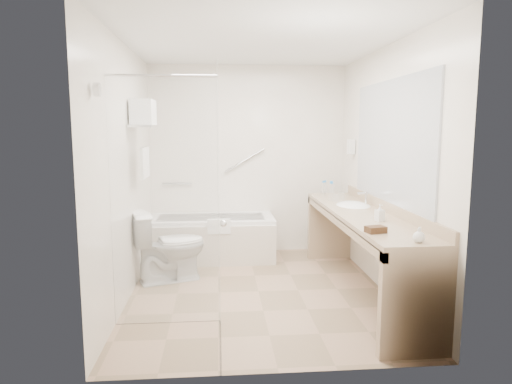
{
  "coord_description": "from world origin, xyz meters",
  "views": [
    {
      "loc": [
        -0.4,
        -4.52,
        1.68
      ],
      "look_at": [
        0.0,
        0.3,
        1.0
      ],
      "focal_mm": 32.0,
      "sensor_mm": 36.0,
      "label": 1
    }
  ],
  "objects": [
    {
      "name": "mirror",
      "position": [
        1.29,
        -0.15,
        1.55
      ],
      "size": [
        0.02,
        2.0,
        1.2
      ],
      "primitive_type": "cube",
      "color": "#ACB1B8",
      "rests_on": "wall_right"
    },
    {
      "name": "soap_bottle_b",
      "position": [
        1.06,
        -1.38,
        0.89
      ],
      "size": [
        0.11,
        0.13,
        0.09
      ],
      "primitive_type": "imported",
      "rotation": [
        0.0,
        0.0,
        0.25
      ],
      "color": "silver",
      "rests_on": "vanity_counter"
    },
    {
      "name": "faucet",
      "position": [
        1.2,
        0.25,
        0.93
      ],
      "size": [
        0.03,
        0.03,
        0.14
      ],
      "primitive_type": "cylinder",
      "color": "silver",
      "rests_on": "vanity_counter"
    },
    {
      "name": "floor",
      "position": [
        0.0,
        0.0,
        0.0
      ],
      "size": [
        3.2,
        3.2,
        0.0
      ],
      "primitive_type": "plane",
      "color": "#A38165",
      "rests_on": "ground"
    },
    {
      "name": "ceiling",
      "position": [
        0.0,
        0.0,
        2.5
      ],
      "size": [
        2.6,
        3.2,
        0.1
      ],
      "primitive_type": "cube",
      "color": "silver",
      "rests_on": "wall_back"
    },
    {
      "name": "shower_enclosure",
      "position": [
        -0.63,
        -0.93,
        1.07
      ],
      "size": [
        0.96,
        0.91,
        2.11
      ],
      "color": "silver",
      "rests_on": "floor"
    },
    {
      "name": "sink",
      "position": [
        1.05,
        0.25,
        0.82
      ],
      "size": [
        0.4,
        0.52,
        0.14
      ],
      "primitive_type": "ellipsoid",
      "color": "white",
      "rests_on": "vanity_counter"
    },
    {
      "name": "towel_shelf",
      "position": [
        -1.17,
        0.35,
        1.75
      ],
      "size": [
        0.24,
        0.55,
        0.81
      ],
      "color": "silver",
      "rests_on": "wall_left"
    },
    {
      "name": "grab_bar_long",
      "position": [
        -0.05,
        1.56,
        1.25
      ],
      "size": [
        0.53,
        0.03,
        0.33
      ],
      "primitive_type": "cylinder",
      "rotation": [
        0.0,
        1.05,
        0.0
      ],
      "color": "silver",
      "rests_on": "wall_back"
    },
    {
      "name": "drinking_glass_far",
      "position": [
        0.92,
        0.49,
        0.9
      ],
      "size": [
        0.09,
        0.09,
        0.09
      ],
      "primitive_type": "cylinder",
      "rotation": [
        0.0,
        0.0,
        -0.42
      ],
      "color": "silver",
      "rests_on": "vanity_counter"
    },
    {
      "name": "drinking_glass_near",
      "position": [
        1.03,
        0.62,
        0.9
      ],
      "size": [
        0.08,
        0.08,
        0.1
      ],
      "primitive_type": "cylinder",
      "rotation": [
        0.0,
        0.0,
        -0.04
      ],
      "color": "silver",
      "rests_on": "vanity_counter"
    },
    {
      "name": "toilet",
      "position": [
        -0.95,
        0.43,
        0.39
      ],
      "size": [
        0.9,
        0.69,
        0.78
      ],
      "primitive_type": "imported",
      "rotation": [
        0.0,
        0.0,
        1.92
      ],
      "color": "white",
      "rests_on": "floor"
    },
    {
      "name": "grab_bar_short",
      "position": [
        -0.95,
        1.56,
        0.95
      ],
      "size": [
        0.4,
        0.03,
        0.03
      ],
      "primitive_type": "cylinder",
      "rotation": [
        0.0,
        1.57,
        0.0
      ],
      "color": "silver",
      "rests_on": "wall_back"
    },
    {
      "name": "wall_right",
      "position": [
        1.3,
        0.0,
        1.25
      ],
      "size": [
        0.1,
        3.2,
        2.5
      ],
      "primitive_type": "cube",
      "color": "white",
      "rests_on": "ground"
    },
    {
      "name": "water_bottle_right",
      "position": [
        0.9,
        0.61,
        0.95
      ],
      "size": [
        0.07,
        0.07,
        0.22
      ],
      "rotation": [
        0.0,
        0.0,
        0.29
      ],
      "color": "silver",
      "rests_on": "vanity_counter"
    },
    {
      "name": "bathtub",
      "position": [
        -0.5,
        1.24,
        0.28
      ],
      "size": [
        1.6,
        0.73,
        0.59
      ],
      "color": "white",
      "rests_on": "floor"
    },
    {
      "name": "amenity_basket",
      "position": [
        0.85,
        -1.05,
        0.88
      ],
      "size": [
        0.17,
        0.14,
        0.05
      ],
      "primitive_type": "cube",
      "rotation": [
        0.0,
        0.0,
        0.23
      ],
      "color": "#452C18",
      "rests_on": "vanity_counter"
    },
    {
      "name": "wall_front",
      "position": [
        0.0,
        -1.6,
        1.25
      ],
      "size": [
        2.6,
        0.1,
        2.5
      ],
      "primitive_type": "cube",
      "color": "white",
      "rests_on": "ground"
    },
    {
      "name": "hairdryer_unit",
      "position": [
        1.25,
        1.05,
        1.45
      ],
      "size": [
        0.08,
        0.1,
        0.18
      ],
      "primitive_type": "cube",
      "color": "silver",
      "rests_on": "wall_right"
    },
    {
      "name": "vanity_counter",
      "position": [
        1.02,
        -0.15,
        0.64
      ],
      "size": [
        0.55,
        2.7,
        0.95
      ],
      "color": "tan",
      "rests_on": "floor"
    },
    {
      "name": "water_bottle_left",
      "position": [
        0.9,
        1.03,
        0.93
      ],
      "size": [
        0.06,
        0.06,
        0.18
      ],
      "rotation": [
        0.0,
        0.0,
        0.11
      ],
      "color": "silver",
      "rests_on": "vanity_counter"
    },
    {
      "name": "soap_bottle_a",
      "position": [
        1.04,
        -0.6,
        0.88
      ],
      "size": [
        0.11,
        0.16,
        0.07
      ],
      "primitive_type": "imported",
      "rotation": [
        0.0,
        0.0,
        0.31
      ],
      "color": "silver",
      "rests_on": "vanity_counter"
    },
    {
      "name": "wall_left",
      "position": [
        -1.3,
        0.0,
        1.25
      ],
      "size": [
        0.1,
        3.2,
        2.5
      ],
      "primitive_type": "cube",
      "color": "white",
      "rests_on": "ground"
    },
    {
      "name": "wall_back",
      "position": [
        0.0,
        1.6,
        1.25
      ],
      "size": [
        2.6,
        0.1,
        2.5
      ],
      "primitive_type": "cube",
      "color": "white",
      "rests_on": "ground"
    },
    {
      "name": "water_bottle_mid",
      "position": [
        0.94,
        1.1,
        0.93
      ],
      "size": [
        0.05,
        0.05,
        0.17
      ],
      "rotation": [
        0.0,
        0.0,
        -0.21
      ],
      "color": "silver",
      "rests_on": "vanity_counter"
    }
  ]
}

